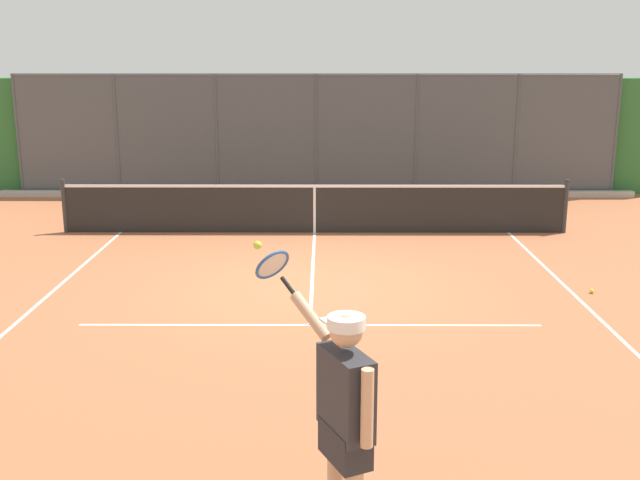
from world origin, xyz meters
name	(u,v)px	position (x,y,z in m)	size (l,w,h in m)	color
ground_plane	(312,287)	(0.00, 0.00, 0.00)	(60.00, 60.00, 0.00)	#A8603D
court_line_markings	(310,332)	(0.00, 1.95, 0.00)	(7.79, 9.67, 0.01)	white
fence_backdrop	(317,136)	(0.00, -8.35, 1.44)	(17.85, 1.37, 3.01)	#474C51
tennis_net	(315,208)	(0.00, -3.62, 0.49)	(10.00, 0.09, 1.07)	#2D2D2D
tennis_player	(344,413)	(-0.31, 6.19, 1.03)	(0.91, 1.21, 2.04)	silver
tennis_ball_mid_court	(592,291)	(-4.15, 0.31, 0.03)	(0.07, 0.07, 0.07)	#CCDB33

